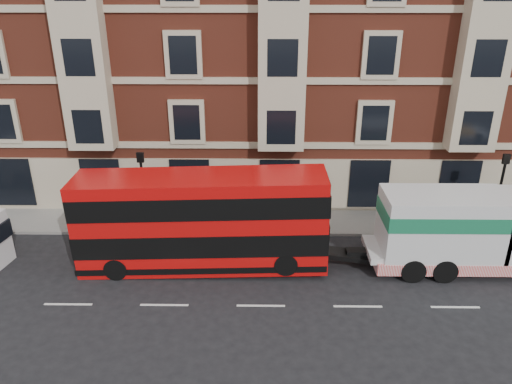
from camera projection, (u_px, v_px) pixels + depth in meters
ground at (261, 306)px, 20.57m from camera, size 120.00×120.00×0.00m
sidewalk at (261, 221)px, 27.41m from camera, size 90.00×3.00×0.15m
victorian_terrace at (271, 19)px, 30.26m from camera, size 45.00×12.00×20.40m
lamp_post_west at (143, 187)px, 25.24m from camera, size 0.35×0.15×4.35m
lamp_post_east at (500, 188)px, 25.04m from camera, size 0.35×0.15×4.35m
double_decker_bus at (202, 220)px, 22.43m from camera, size 11.20×2.57×4.53m
tow_truck at (469, 230)px, 22.46m from camera, size 8.97×2.65×3.74m
pedestrian at (125, 213)px, 26.17m from camera, size 0.75×0.61×1.76m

